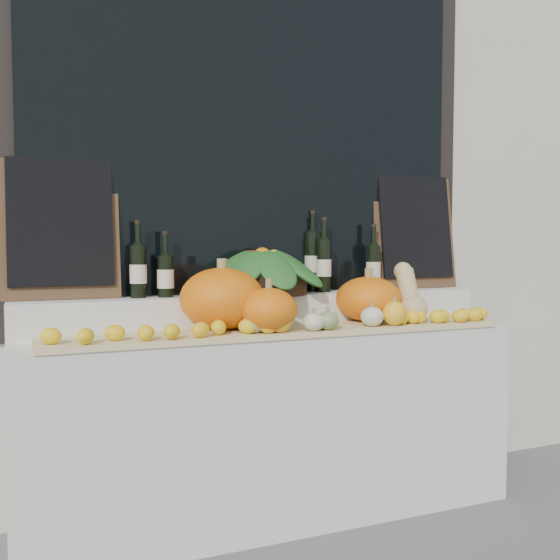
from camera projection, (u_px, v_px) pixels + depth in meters
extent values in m
cube|color=beige|center=(226.00, 71.00, 3.49)|extent=(7.00, 0.90, 4.50)
cube|color=black|center=(253.00, 120.00, 3.10)|extent=(2.40, 0.04, 2.10)
cube|color=black|center=(255.00, 119.00, 3.07)|extent=(2.20, 0.02, 2.00)
cube|color=silver|center=(274.00, 423.00, 2.93)|extent=(2.30, 0.55, 0.88)
cube|color=silver|center=(263.00, 310.00, 3.04)|extent=(2.30, 0.25, 0.16)
cube|color=tan|center=(284.00, 331.00, 2.79)|extent=(2.10, 0.32, 0.02)
ellipsoid|color=orange|center=(222.00, 298.00, 2.76)|extent=(0.41, 0.41, 0.27)
ellipsoid|color=orange|center=(368.00, 299.00, 3.04)|extent=(0.41, 0.41, 0.22)
ellipsoid|color=orange|center=(269.00, 310.00, 2.68)|extent=(0.27, 0.27, 0.19)
ellipsoid|color=tan|center=(413.00, 309.00, 3.02)|extent=(0.14, 0.14, 0.13)
cylinder|color=tan|center=(407.00, 286.00, 3.06)|extent=(0.09, 0.14, 0.18)
sphere|color=tan|center=(403.00, 271.00, 3.09)|extent=(0.09, 0.09, 0.09)
ellipsoid|color=#315B1B|center=(328.00, 321.00, 2.74)|extent=(0.10, 0.10, 0.08)
cylinder|color=olive|center=(328.00, 309.00, 2.74)|extent=(0.02, 0.02, 0.02)
ellipsoid|color=#315B1B|center=(254.00, 323.00, 2.65)|extent=(0.10, 0.10, 0.09)
cylinder|color=olive|center=(254.00, 309.00, 2.64)|extent=(0.02, 0.02, 0.02)
ellipsoid|color=beige|center=(314.00, 322.00, 2.71)|extent=(0.10, 0.10, 0.08)
cylinder|color=olive|center=(314.00, 311.00, 2.71)|extent=(0.02, 0.02, 0.02)
ellipsoid|color=yellow|center=(279.00, 317.00, 2.66)|extent=(0.12, 0.12, 0.13)
cylinder|color=olive|center=(279.00, 299.00, 2.65)|extent=(0.02, 0.02, 0.02)
ellipsoid|color=beige|center=(372.00, 317.00, 2.86)|extent=(0.11, 0.11, 0.09)
cylinder|color=olive|center=(372.00, 304.00, 2.85)|extent=(0.02, 0.02, 0.02)
ellipsoid|color=yellow|center=(394.00, 313.00, 2.88)|extent=(0.11, 0.11, 0.11)
cylinder|color=olive|center=(394.00, 299.00, 2.88)|extent=(0.02, 0.02, 0.02)
cylinder|color=black|center=(262.00, 283.00, 3.02)|extent=(0.43, 0.43, 0.11)
cylinder|color=black|center=(138.00, 272.00, 2.81)|extent=(0.07, 0.07, 0.24)
cylinder|color=black|center=(138.00, 234.00, 2.80)|extent=(0.03, 0.03, 0.10)
cylinder|color=beige|center=(138.00, 274.00, 2.81)|extent=(0.08, 0.08, 0.08)
cylinder|color=black|center=(138.00, 222.00, 2.80)|extent=(0.03, 0.03, 0.02)
cylinder|color=black|center=(166.00, 277.00, 2.85)|extent=(0.07, 0.07, 0.19)
cylinder|color=black|center=(165.00, 245.00, 2.84)|extent=(0.03, 0.03, 0.10)
cylinder|color=beige|center=(166.00, 279.00, 2.85)|extent=(0.08, 0.08, 0.08)
cylinder|color=black|center=(165.00, 233.00, 2.84)|extent=(0.03, 0.03, 0.02)
cylinder|color=black|center=(313.00, 262.00, 3.21)|extent=(0.08, 0.08, 0.30)
cylinder|color=black|center=(313.00, 223.00, 3.20)|extent=(0.03, 0.03, 0.10)
cylinder|color=beige|center=(313.00, 264.00, 3.21)|extent=(0.08, 0.08, 0.08)
cylinder|color=black|center=(313.00, 212.00, 3.19)|extent=(0.03, 0.03, 0.02)
cylinder|color=black|center=(324.00, 266.00, 3.15)|extent=(0.07, 0.07, 0.26)
cylinder|color=black|center=(324.00, 230.00, 3.14)|extent=(0.03, 0.03, 0.10)
cylinder|color=beige|center=(324.00, 268.00, 3.15)|extent=(0.08, 0.08, 0.08)
cylinder|color=black|center=(324.00, 219.00, 3.14)|extent=(0.03, 0.03, 0.02)
cylinder|color=black|center=(373.00, 268.00, 3.27)|extent=(0.07, 0.07, 0.23)
cylinder|color=black|center=(374.00, 236.00, 3.26)|extent=(0.03, 0.03, 0.10)
cylinder|color=beige|center=(373.00, 270.00, 3.28)|extent=(0.08, 0.08, 0.08)
cylinder|color=black|center=(374.00, 226.00, 3.26)|extent=(0.03, 0.03, 0.02)
cube|color=#4C331E|center=(61.00, 229.00, 2.73)|extent=(0.50, 0.10, 0.62)
cube|color=black|center=(61.00, 222.00, 2.72)|extent=(0.44, 0.10, 0.56)
cube|color=#4C331E|center=(414.00, 232.00, 3.43)|extent=(0.50, 0.10, 0.62)
cube|color=black|center=(416.00, 227.00, 3.41)|extent=(0.44, 0.10, 0.56)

